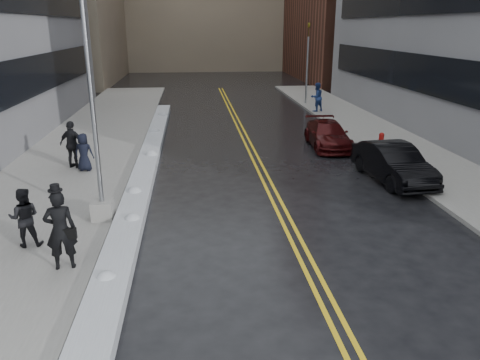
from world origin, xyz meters
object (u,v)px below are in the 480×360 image
object	(u,v)px
pedestrian_b	(24,217)
pedestrian_d	(73,145)
pedestrian_east	(317,97)
pedestrian_c	(84,152)
car_black	(393,163)
car_maroon	(328,135)
traffic_signal	(307,61)
pedestrian_fedora	(60,230)
lamppost	(96,145)
fire_hydrant	(381,139)

from	to	relation	value
pedestrian_b	pedestrian_d	size ratio (longest dim) A/B	0.83
pedestrian_b	pedestrian_d	bearing A→B (deg)	-93.65
pedestrian_east	pedestrian_c	bearing A→B (deg)	19.56
car_black	car_maroon	distance (m)	5.76
pedestrian_d	car_black	xyz separation A→B (m)	(12.99, -2.76, -0.40)
traffic_signal	car_black	size ratio (longest dim) A/B	1.31
traffic_signal	pedestrian_fedora	size ratio (longest dim) A/B	2.92
pedestrian_fedora	lamppost	bearing A→B (deg)	-107.78
car_black	car_maroon	world-z (taller)	car_black
car_maroon	pedestrian_east	bearing A→B (deg)	81.89
fire_hydrant	car_maroon	world-z (taller)	car_maroon
traffic_signal	pedestrian_c	xyz separation A→B (m)	(-13.44, -16.64, -2.46)
traffic_signal	car_maroon	bearing A→B (deg)	-98.76
pedestrian_c	pedestrian_d	bearing A→B (deg)	-34.78
pedestrian_c	car_black	size ratio (longest dim) A/B	0.35
traffic_signal	car_black	bearing A→B (deg)	-93.03
pedestrian_b	car_black	xyz separation A→B (m)	(12.55, 4.83, -0.23)
traffic_signal	car_black	xyz separation A→B (m)	(-1.00, -18.88, -2.65)
fire_hydrant	pedestrian_d	distance (m)	14.66
fire_hydrant	pedestrian_d	size ratio (longest dim) A/B	0.36
pedestrian_fedora	car_black	world-z (taller)	pedestrian_fedora
pedestrian_fedora	pedestrian_east	world-z (taller)	pedestrian_fedora
car_black	pedestrian_c	bearing A→B (deg)	164.46
pedestrian_fedora	pedestrian_d	bearing A→B (deg)	-88.91
pedestrian_east	car_black	distance (m)	15.26
car_black	traffic_signal	bearing A→B (deg)	81.66
traffic_signal	car_black	distance (m)	19.09
fire_hydrant	pedestrian_fedora	bearing A→B (deg)	-138.88
pedestrian_fedora	pedestrian_east	xyz separation A→B (m)	(12.10, 21.46, -0.03)
lamppost	pedestrian_b	world-z (taller)	lamppost
car_maroon	fire_hydrant	bearing A→B (deg)	-14.00
pedestrian_east	car_maroon	distance (m)	9.77
lamppost	car_maroon	world-z (taller)	lamppost
pedestrian_fedora	car_black	bearing A→B (deg)	-161.02
fire_hydrant	car_black	size ratio (longest dim) A/B	0.16
car_maroon	traffic_signal	bearing A→B (deg)	84.47
pedestrian_b	car_maroon	distance (m)	15.58
lamppost	car_maroon	xyz separation A→B (m)	(9.76, 8.79, -1.88)
fire_hydrant	car_maroon	distance (m)	2.66
pedestrian_fedora	pedestrian_b	size ratio (longest dim) A/B	1.23
lamppost	car_maroon	distance (m)	13.27
lamppost	pedestrian_c	bearing A→B (deg)	107.02
car_maroon	pedestrian_d	bearing A→B (deg)	-163.12
traffic_signal	car_maroon	size ratio (longest dim) A/B	1.33
pedestrian_c	car_black	distance (m)	12.64
pedestrian_c	pedestrian_d	xyz separation A→B (m)	(-0.55, 0.52, 0.21)
lamppost	pedestrian_east	world-z (taller)	lamppost
pedestrian_d	pedestrian_east	bearing A→B (deg)	-117.74
pedestrian_east	car_black	size ratio (longest dim) A/B	0.44
pedestrian_d	car_black	distance (m)	13.29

